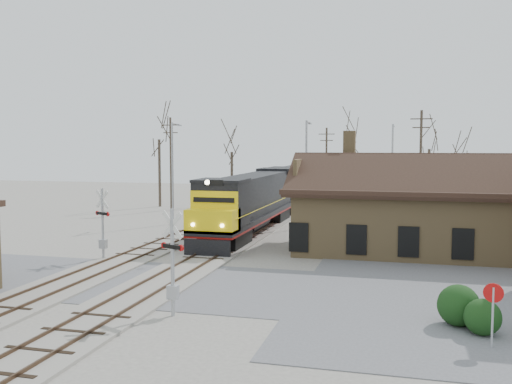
# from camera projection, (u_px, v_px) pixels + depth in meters

# --- Properties ---
(ground) EXTENTS (140.00, 140.00, 0.00)m
(ground) POSITION_uv_depth(u_px,v_px,m) (162.00, 283.00, 28.63)
(ground) COLOR #A7A197
(ground) RESTS_ON ground
(road) EXTENTS (60.00, 9.00, 0.03)m
(road) POSITION_uv_depth(u_px,v_px,m) (162.00, 283.00, 28.63)
(road) COLOR #59595D
(road) RESTS_ON ground
(track_main) EXTENTS (3.40, 90.00, 0.24)m
(track_main) POSITION_uv_depth(u_px,v_px,m) (243.00, 236.00, 43.09)
(track_main) COLOR #A7A197
(track_main) RESTS_ON ground
(track_siding) EXTENTS (3.40, 90.00, 0.24)m
(track_siding) POSITION_uv_depth(u_px,v_px,m) (188.00, 234.00, 44.22)
(track_siding) COLOR #A7A197
(track_siding) RESTS_ON ground
(depot) EXTENTS (15.20, 9.31, 7.90)m
(depot) POSITION_uv_depth(u_px,v_px,m) (408.00, 215.00, 37.01)
(depot) COLOR #977A4E
(depot) RESTS_ON ground
(locomotive_lead) EXTENTS (3.19, 21.36, 4.74)m
(locomotive_lead) POSITION_uv_depth(u_px,v_px,m) (250.00, 202.00, 44.61)
(locomotive_lead) COLOR black
(locomotive_lead) RESTS_ON ground
(locomotive_trailing) EXTENTS (3.19, 21.36, 4.49)m
(locomotive_trailing) POSITION_uv_depth(u_px,v_px,m) (299.00, 184.00, 65.47)
(locomotive_trailing) COLOR black
(locomotive_trailing) RESTS_ON ground
(crossbuck_near) EXTENTS (1.18, 0.57, 4.38)m
(crossbuck_near) POSITION_uv_depth(u_px,v_px,m) (173.00, 266.00, 23.00)
(crossbuck_near) COLOR #A5A8AD
(crossbuck_near) RESTS_ON ground
(crossbuck_far) EXTENTS (1.18, 0.54, 4.34)m
(crossbuck_far) POSITION_uv_depth(u_px,v_px,m) (103.00, 227.00, 34.29)
(crossbuck_far) COLOR #A5A8AD
(crossbuck_far) RESTS_ON ground
(do_not_enter_sign) EXTENTS (0.67, 0.18, 2.26)m
(do_not_enter_sign) POSITION_uv_depth(u_px,v_px,m) (493.00, 303.00, 19.34)
(do_not_enter_sign) COLOR #A5A8AD
(do_not_enter_sign) RESTS_ON ground
(hedge_a) EXTENTS (1.60, 1.60, 1.60)m
(hedge_a) POSITION_uv_depth(u_px,v_px,m) (459.00, 305.00, 21.81)
(hedge_a) COLOR black
(hedge_a) RESTS_ON ground
(hedge_b) EXTENTS (1.34, 1.34, 1.34)m
(hedge_b) POSITION_uv_depth(u_px,v_px,m) (483.00, 317.00, 20.75)
(hedge_b) COLOR black
(hedge_b) RESTS_ON ground
(streetlight_a) EXTENTS (0.25, 2.04, 8.88)m
(streetlight_a) POSITION_uv_depth(u_px,v_px,m) (173.00, 167.00, 49.71)
(streetlight_a) COLOR #A5A8AD
(streetlight_a) RESTS_ON ground
(streetlight_b) EXTENTS (0.25, 2.04, 8.95)m
(streetlight_b) POSITION_uv_depth(u_px,v_px,m) (306.00, 168.00, 47.44)
(streetlight_b) COLOR #A5A8AD
(streetlight_b) RESTS_ON ground
(streetlight_c) EXTENTS (0.25, 2.04, 9.02)m
(streetlight_c) POSITION_uv_depth(u_px,v_px,m) (392.00, 164.00, 57.01)
(streetlight_c) COLOR #A5A8AD
(streetlight_c) RESTS_ON ground
(utility_pole_a) EXTENTS (2.00, 0.24, 9.83)m
(utility_pole_a) POSITION_uv_depth(u_px,v_px,m) (171.00, 162.00, 60.37)
(utility_pole_a) COLOR #382D23
(utility_pole_a) RESTS_ON ground
(utility_pole_b) EXTENTS (2.00, 0.24, 9.10)m
(utility_pole_b) POSITION_uv_depth(u_px,v_px,m) (326.00, 162.00, 71.77)
(utility_pole_b) COLOR #382D23
(utility_pole_b) RESTS_ON ground
(utility_pole_c) EXTENTS (2.00, 0.24, 10.14)m
(utility_pole_c) POSITION_uv_depth(u_px,v_px,m) (420.00, 163.00, 53.01)
(utility_pole_c) COLOR #382D23
(utility_pole_c) RESTS_ON ground
(tree_a) EXTENTS (5.04, 5.04, 12.36)m
(tree_a) POSITION_uv_depth(u_px,v_px,m) (159.00, 128.00, 63.60)
(tree_a) COLOR #382D23
(tree_a) RESTS_ON ground
(tree_b) EXTENTS (4.08, 4.08, 10.01)m
(tree_b) POSITION_uv_depth(u_px,v_px,m) (232.00, 143.00, 66.55)
(tree_b) COLOR #382D23
(tree_b) RESTS_ON ground
(tree_c) EXTENTS (5.00, 5.00, 12.25)m
(tree_c) POSITION_uv_depth(u_px,v_px,m) (352.00, 130.00, 70.95)
(tree_c) COLOR #382D23
(tree_c) RESTS_ON ground
(tree_d) EXTENTS (4.31, 4.31, 10.57)m
(tree_d) POSITION_uv_depth(u_px,v_px,m) (429.00, 140.00, 66.25)
(tree_d) COLOR #382D23
(tree_d) RESTS_ON ground
(tree_e) EXTENTS (3.48, 3.48, 8.52)m
(tree_e) POSITION_uv_depth(u_px,v_px,m) (463.00, 153.00, 61.66)
(tree_e) COLOR #382D23
(tree_e) RESTS_ON ground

